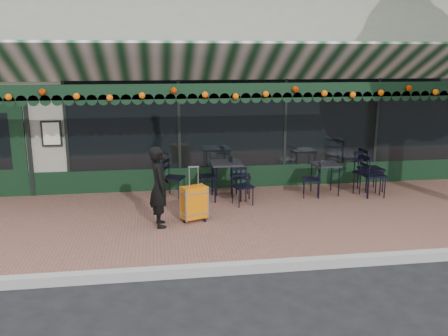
{
  "coord_description": "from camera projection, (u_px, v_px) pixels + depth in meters",
  "views": [
    {
      "loc": [
        -1.51,
        -6.4,
        3.11
      ],
      "look_at": [
        -0.35,
        1.6,
        1.19
      ],
      "focal_mm": 38.0,
      "sensor_mm": 36.0,
      "label": 1
    }
  ],
  "objects": [
    {
      "name": "ground",
      "position": [
        262.0,
        269.0,
        7.09
      ],
      "size": [
        80.0,
        80.0,
        0.0
      ],
      "primitive_type": "plane",
      "color": "black",
      "rests_on": "ground"
    },
    {
      "name": "sidewalk",
      "position": [
        239.0,
        219.0,
        9.0
      ],
      "size": [
        18.0,
        4.0,
        0.15
      ],
      "primitive_type": "cube",
      "color": "brown",
      "rests_on": "ground"
    },
    {
      "name": "curb",
      "position": [
        264.0,
        266.0,
        6.99
      ],
      "size": [
        18.0,
        0.16,
        0.15
      ],
      "primitive_type": "cube",
      "color": "#9E9E99",
      "rests_on": "ground"
    },
    {
      "name": "restaurant_building",
      "position": [
        205.0,
        84.0,
        14.11
      ],
      "size": [
        12.0,
        9.6,
        4.5
      ],
      "color": "gray",
      "rests_on": "ground"
    },
    {
      "name": "woman",
      "position": [
        159.0,
        187.0,
        8.29
      ],
      "size": [
        0.41,
        0.56,
        1.44
      ],
      "primitive_type": "imported",
      "rotation": [
        0.0,
        0.0,
        1.7
      ],
      "color": "black",
      "rests_on": "sidewalk"
    },
    {
      "name": "suitcase",
      "position": [
        194.0,
        203.0,
        8.63
      ],
      "size": [
        0.5,
        0.4,
        1.02
      ],
      "rotation": [
        0.0,
        0.0,
        0.38
      ],
      "color": "orange",
      "rests_on": "sidewalk"
    },
    {
      "name": "cafe_table_a",
      "position": [
        326.0,
        167.0,
        10.25
      ],
      "size": [
        0.55,
        0.55,
        0.68
      ],
      "color": "black",
      "rests_on": "sidewalk"
    },
    {
      "name": "cafe_table_b",
      "position": [
        226.0,
        166.0,
        9.91
      ],
      "size": [
        0.64,
        0.64,
        0.79
      ],
      "color": "black",
      "rests_on": "sidewalk"
    },
    {
      "name": "chair_a_left",
      "position": [
        312.0,
        180.0,
        10.1
      ],
      "size": [
        0.47,
        0.47,
        0.76
      ],
      "primitive_type": null,
      "rotation": [
        0.0,
        0.0,
        -1.85
      ],
      "color": "black",
      "rests_on": "sidewalk"
    },
    {
      "name": "chair_a_right",
      "position": [
        371.0,
        169.0,
        10.57
      ],
      "size": [
        0.51,
        0.51,
        0.97
      ],
      "primitive_type": null,
      "rotation": [
        0.0,
        0.0,
        1.63
      ],
      "color": "black",
      "rests_on": "sidewalk"
    },
    {
      "name": "chair_a_front",
      "position": [
        368.0,
        173.0,
        10.26
      ],
      "size": [
        0.63,
        0.63,
        0.96
      ],
      "primitive_type": null,
      "rotation": [
        0.0,
        0.0,
        0.41
      ],
      "color": "black",
      "rests_on": "sidewalk"
    },
    {
      "name": "chair_a_extra",
      "position": [
        373.0,
        176.0,
        10.12
      ],
      "size": [
        0.48,
        0.48,
        0.92
      ],
      "primitive_type": null,
      "rotation": [
        0.0,
        0.0,
        1.61
      ],
      "color": "black",
      "rests_on": "sidewalk"
    },
    {
      "name": "chair_b_left",
      "position": [
        207.0,
        177.0,
        10.25
      ],
      "size": [
        0.44,
        0.44,
        0.79
      ],
      "primitive_type": null,
      "rotation": [
        0.0,
        0.0,
        -1.45
      ],
      "color": "black",
      "rests_on": "sidewalk"
    },
    {
      "name": "chair_b_right",
      "position": [
        240.0,
        177.0,
        10.11
      ],
      "size": [
        0.48,
        0.48,
        0.87
      ],
      "primitive_type": null,
      "rotation": [
        0.0,
        0.0,
        1.46
      ],
      "color": "black",
      "rests_on": "sidewalk"
    },
    {
      "name": "chair_b_front",
      "position": [
        243.0,
        187.0,
        9.56
      ],
      "size": [
        0.47,
        0.47,
        0.75
      ],
      "primitive_type": null,
      "rotation": [
        0.0,
        0.0,
        0.28
      ],
      "color": "black",
      "rests_on": "sidewalk"
    },
    {
      "name": "chair_solo",
      "position": [
        174.0,
        178.0,
        10.11
      ],
      "size": [
        0.54,
        0.54,
        0.82
      ],
      "primitive_type": null,
      "rotation": [
        0.0,
        0.0,
        1.16
      ],
      "color": "black",
      "rests_on": "sidewalk"
    }
  ]
}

